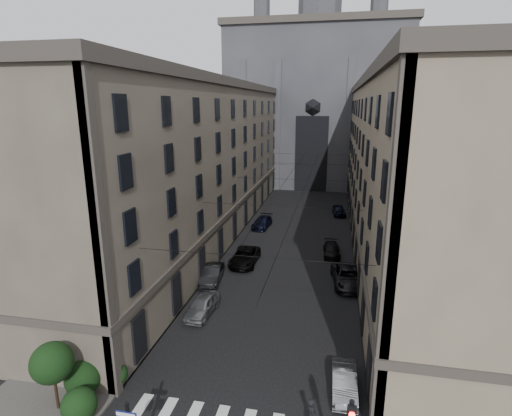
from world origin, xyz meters
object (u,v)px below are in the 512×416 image
Objects in this scene: gothic_tower at (317,96)px; car_right_near at (344,382)px; car_left_midnear at (212,274)px; car_right_far at (339,210)px; car_left_midfar at (245,257)px; car_left_near at (202,306)px; car_right_midfar at (332,250)px; car_left_far at (262,222)px; car_right_midnear at (348,277)px; pedestrian at (311,416)px.

gothic_tower is 14.68× the size of car_right_near.
car_left_midnear is (-6.20, -53.41, -17.02)m from gothic_tower.
car_right_far is at bearing -78.88° from gothic_tower.
car_left_midfar is 23.20m from car_right_far.
car_left_midnear is 1.20× the size of car_right_near.
car_left_near is 17.81m from car_right_midfar.
gothic_tower is at bearing 94.97° from car_right_far.
car_left_far is (1.46, 17.74, -0.08)m from car_left_midnear.
car_right_far is at bearing 75.46° from car_left_near.
car_right_midnear is at bearing 38.12° from car_left_near.
car_right_midnear is (12.33, 1.95, 0.01)m from car_left_midnear.
car_right_near is at bearing -95.75° from car_right_far.
car_left_far is 13.08m from car_right_far.
car_left_midfar reaches higher than car_left_near.
car_left_midfar is (0.98, 10.65, 0.03)m from car_left_near.
car_right_midfar is at bearing 33.33° from car_left_midnear.
gothic_tower is 13.34× the size of car_left_near.
car_right_far is at bearing 83.75° from car_right_midfar.
car_left_midnear is at bearing -112.11° from car_left_midfar.
gothic_tower is 39.84m from car_left_far.
car_right_near reaches higher than car_right_midfar.
pedestrian is at bearing -118.89° from car_right_near.
car_left_midnear is at bearing 131.75° from car_right_near.
car_left_midnear is 1.09× the size of car_right_far.
car_left_near reaches higher than car_right_far.
car_right_midfar is (-1.54, 7.19, -0.16)m from car_right_midnear.
car_left_midnear is 5.29m from car_left_midfar.
pedestrian reaches higher than car_right_midnear.
car_left_far is at bearing 78.39° from car_left_midnear.
car_left_midnear is at bearing -89.24° from car_left_far.
pedestrian is at bearing -64.10° from car_left_midnear.
car_right_midnear is at bearing 2.07° from car_left_midnear.
car_right_midnear reaches higher than car_right_near.
pedestrian is (8.72, -33.53, 0.24)m from car_left_far.
pedestrian is (-1.67, -3.23, 0.29)m from car_right_near.
gothic_tower is 10.48× the size of car_left_midfar.
car_left_midnear is 0.98× the size of car_left_far.
gothic_tower reaches higher than car_right_near.
car_right_midfar is at bearing -84.08° from gothic_tower.
gothic_tower is 30.94× the size of pedestrian.
car_left_midfar is at bearing -82.13° from car_left_far.
car_left_near is 33.49m from car_right_far.
car_left_far is 1.12× the size of car_right_far.
car_left_far is (-0.54, 12.84, -0.07)m from car_left_midfar.
car_left_far is (0.43, 23.50, -0.04)m from car_left_near.
pedestrian is (3.98, -69.21, -16.86)m from gothic_tower.
car_left_midnear reaches higher than car_right_midfar.
pedestrian is at bearing -43.78° from car_left_near.
car_right_near is 14.52m from car_right_midnear.
car_left_near reaches higher than car_right_near.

